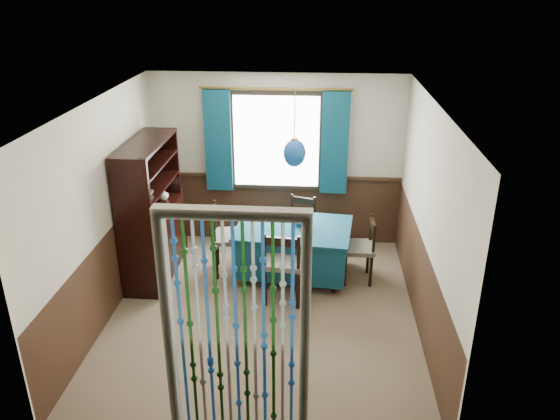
# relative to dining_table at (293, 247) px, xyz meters

# --- Properties ---
(floor) EXTENTS (4.00, 4.00, 0.00)m
(floor) POSITION_rel_dining_table_xyz_m (-0.30, -0.93, -0.41)
(floor) COLOR brown
(floor) RESTS_ON ground
(ceiling) EXTENTS (4.00, 4.00, 0.00)m
(ceiling) POSITION_rel_dining_table_xyz_m (-0.30, -0.93, 2.09)
(ceiling) COLOR silver
(ceiling) RESTS_ON ground
(wall_back) EXTENTS (3.60, 0.00, 3.60)m
(wall_back) POSITION_rel_dining_table_xyz_m (-0.30, 1.07, 0.84)
(wall_back) COLOR beige
(wall_back) RESTS_ON ground
(wall_front) EXTENTS (3.60, 0.00, 3.60)m
(wall_front) POSITION_rel_dining_table_xyz_m (-0.30, -2.93, 0.84)
(wall_front) COLOR beige
(wall_front) RESTS_ON ground
(wall_left) EXTENTS (0.00, 4.00, 4.00)m
(wall_left) POSITION_rel_dining_table_xyz_m (-2.10, -0.93, 0.84)
(wall_left) COLOR beige
(wall_left) RESTS_ON ground
(wall_right) EXTENTS (0.00, 4.00, 4.00)m
(wall_right) POSITION_rel_dining_table_xyz_m (1.50, -0.93, 0.84)
(wall_right) COLOR beige
(wall_right) RESTS_ON ground
(wainscot_back) EXTENTS (3.60, 0.00, 3.60)m
(wainscot_back) POSITION_rel_dining_table_xyz_m (-0.30, 1.05, 0.09)
(wainscot_back) COLOR #382215
(wainscot_back) RESTS_ON ground
(wainscot_front) EXTENTS (3.60, 0.00, 3.60)m
(wainscot_front) POSITION_rel_dining_table_xyz_m (-0.30, -2.92, 0.09)
(wainscot_front) COLOR #382215
(wainscot_front) RESTS_ON ground
(wainscot_left) EXTENTS (0.00, 4.00, 4.00)m
(wainscot_left) POSITION_rel_dining_table_xyz_m (-2.09, -0.93, 0.09)
(wainscot_left) COLOR #382215
(wainscot_left) RESTS_ON ground
(wainscot_right) EXTENTS (0.00, 4.00, 4.00)m
(wainscot_right) POSITION_rel_dining_table_xyz_m (1.48, -0.93, 0.09)
(wainscot_right) COLOR #382215
(wainscot_right) RESTS_ON ground
(window) EXTENTS (1.32, 0.12, 1.42)m
(window) POSITION_rel_dining_table_xyz_m (-0.30, 1.02, 1.14)
(window) COLOR black
(window) RESTS_ON wall_back
(doorway) EXTENTS (1.16, 0.12, 2.18)m
(doorway) POSITION_rel_dining_table_xyz_m (-0.30, -2.87, 0.64)
(doorway) COLOR silver
(doorway) RESTS_ON ground
(dining_table) EXTENTS (1.57, 1.16, 0.71)m
(dining_table) POSITION_rel_dining_table_xyz_m (0.00, 0.00, 0.00)
(dining_table) COLOR #103F52
(dining_table) RESTS_ON floor
(chair_near) EXTENTS (0.52, 0.50, 0.97)m
(chair_near) POSITION_rel_dining_table_xyz_m (-0.08, -0.63, 0.10)
(chair_near) COLOR black
(chair_near) RESTS_ON floor
(chair_far) EXTENTS (0.51, 0.50, 0.84)m
(chair_far) POSITION_rel_dining_table_xyz_m (0.06, 0.63, 0.03)
(chair_far) COLOR black
(chair_far) RESTS_ON floor
(chair_left) EXTENTS (0.52, 0.54, 0.96)m
(chair_left) POSITION_rel_dining_table_xyz_m (-0.87, 0.03, 0.10)
(chair_left) COLOR black
(chair_left) RESTS_ON floor
(chair_right) EXTENTS (0.42, 0.44, 0.87)m
(chair_right) POSITION_rel_dining_table_xyz_m (0.87, -0.06, 0.05)
(chair_right) COLOR black
(chair_right) RESTS_ON floor
(sideboard) EXTENTS (0.49, 1.40, 1.82)m
(sideboard) POSITION_rel_dining_table_xyz_m (-1.84, -0.06, 0.21)
(sideboard) COLOR black
(sideboard) RESTS_ON floor
(pendant_lamp) EXTENTS (0.28, 0.28, 0.97)m
(pendant_lamp) POSITION_rel_dining_table_xyz_m (-0.00, -0.00, 1.29)
(pendant_lamp) COLOR olive
(pendant_lamp) RESTS_ON ceiling
(vase_table) EXTENTS (0.22, 0.22, 0.18)m
(vase_table) POSITION_rel_dining_table_xyz_m (0.08, 0.08, 0.38)
(vase_table) COLOR #154C95
(vase_table) RESTS_ON dining_table
(bowl_shelf) EXTENTS (0.22, 0.22, 0.05)m
(bowl_shelf) POSITION_rel_dining_table_xyz_m (-1.78, -0.39, 0.86)
(bowl_shelf) COLOR beige
(bowl_shelf) RESTS_ON sideboard
(vase_sideboard) EXTENTS (0.17, 0.17, 0.17)m
(vase_sideboard) POSITION_rel_dining_table_xyz_m (-1.78, 0.31, 0.58)
(vase_sideboard) COLOR beige
(vase_sideboard) RESTS_ON sideboard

